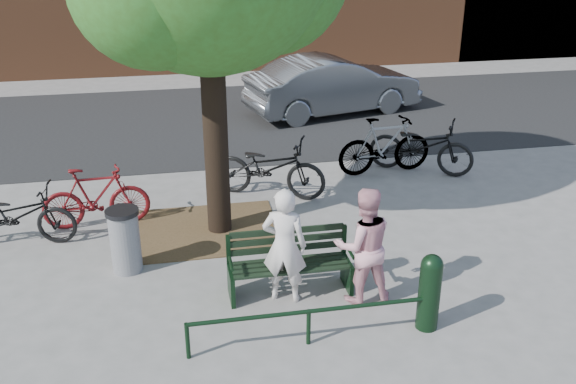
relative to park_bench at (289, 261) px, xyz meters
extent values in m
plane|color=gray|center=(0.00, -0.08, -0.48)|extent=(90.00, 90.00, 0.00)
cube|color=brown|center=(-1.00, 2.12, -0.47)|extent=(2.40, 2.00, 0.02)
cube|color=black|center=(0.00, 8.42, -0.47)|extent=(40.00, 7.00, 0.01)
cube|color=black|center=(-0.84, -0.08, -0.25)|extent=(0.06, 0.52, 0.45)
cube|color=black|center=(-0.84, 0.15, 0.19)|extent=(0.06, 0.06, 0.44)
cylinder|color=black|center=(-0.84, -0.18, 0.15)|extent=(0.04, 0.36, 0.04)
cube|color=black|center=(0.84, -0.08, -0.25)|extent=(0.06, 0.52, 0.45)
cube|color=black|center=(0.84, 0.15, 0.19)|extent=(0.06, 0.06, 0.44)
cylinder|color=black|center=(0.84, -0.18, 0.15)|extent=(0.04, 0.36, 0.04)
cube|color=black|center=(0.00, -0.08, -0.03)|extent=(1.64, 0.46, 0.04)
cube|color=black|center=(0.00, 0.15, 0.26)|extent=(1.64, 0.03, 0.47)
cylinder|color=black|center=(-1.50, -1.28, -0.23)|extent=(0.06, 0.06, 0.50)
cylinder|color=black|center=(0.00, -1.28, -0.23)|extent=(0.06, 0.06, 0.50)
cylinder|color=black|center=(1.50, -1.28, -0.23)|extent=(0.06, 0.06, 0.50)
cylinder|color=black|center=(0.00, -1.28, 0.00)|extent=(3.00, 0.06, 0.06)
cylinder|color=black|center=(-0.80, 2.12, 1.42)|extent=(0.40, 0.40, 3.80)
imported|color=beige|center=(-0.10, -0.20, 0.36)|extent=(0.72, 0.59, 1.68)
imported|color=pink|center=(0.95, -0.42, 0.37)|extent=(0.83, 0.66, 1.69)
cylinder|color=black|center=(1.60, -1.22, -0.01)|extent=(0.29, 0.29, 0.93)
sphere|color=black|center=(1.60, -1.22, 0.45)|extent=(0.29, 0.29, 0.29)
cylinder|color=gray|center=(-2.30, 1.02, -0.01)|extent=(0.45, 0.45, 0.94)
cylinder|color=black|center=(-2.30, 1.02, 0.50)|extent=(0.49, 0.49, 0.07)
imported|color=black|center=(-4.07, 2.25, 0.02)|extent=(1.98, 0.94, 1.00)
imported|color=#580C0F|center=(-2.85, 2.66, 0.06)|extent=(1.83, 0.61, 1.08)
imported|color=black|center=(0.26, 3.38, 0.10)|extent=(2.32, 1.63, 1.16)
imported|color=gray|center=(2.81, 4.11, 0.13)|extent=(2.05, 0.73, 1.21)
imported|color=black|center=(3.56, 4.02, 0.09)|extent=(2.24, 1.78, 1.14)
imported|color=slate|center=(2.86, 8.54, 0.29)|extent=(4.92, 2.69, 1.54)
camera|label=1|loc=(-1.51, -7.78, 4.52)|focal=40.00mm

